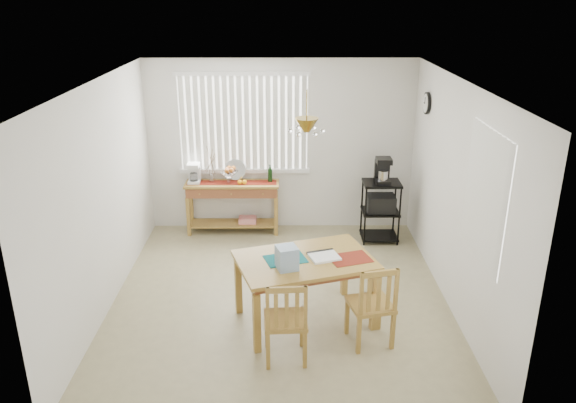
{
  "coord_description": "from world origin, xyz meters",
  "views": [
    {
      "loc": [
        0.06,
        -5.95,
        3.51
      ],
      "look_at": [
        0.1,
        0.55,
        1.05
      ],
      "focal_mm": 35.0,
      "sensor_mm": 36.0,
      "label": 1
    }
  ],
  "objects_px": {
    "wire_cart": "(381,206)",
    "dining_table": "(305,266)",
    "cart_items": "(383,171)",
    "sideboard": "(233,195)",
    "chair_left": "(286,321)",
    "chair_right": "(372,305)"
  },
  "relations": [
    {
      "from": "sideboard",
      "to": "chair_left",
      "type": "xyz_separation_m",
      "value": [
        0.79,
        -3.23,
        -0.15
      ]
    },
    {
      "from": "sideboard",
      "to": "wire_cart",
      "type": "height_order",
      "value": "wire_cart"
    },
    {
      "from": "dining_table",
      "to": "chair_left",
      "type": "xyz_separation_m",
      "value": [
        -0.21,
        -0.72,
        -0.24
      ]
    },
    {
      "from": "sideboard",
      "to": "dining_table",
      "type": "height_order",
      "value": "sideboard"
    },
    {
      "from": "cart_items",
      "to": "chair_left",
      "type": "xyz_separation_m",
      "value": [
        -1.4,
        -2.91,
        -0.63
      ]
    },
    {
      "from": "cart_items",
      "to": "chair_left",
      "type": "distance_m",
      "value": 3.29
    },
    {
      "from": "sideboard",
      "to": "dining_table",
      "type": "distance_m",
      "value": 2.7
    },
    {
      "from": "cart_items",
      "to": "dining_table",
      "type": "distance_m",
      "value": 2.52
    },
    {
      "from": "sideboard",
      "to": "cart_items",
      "type": "bearing_deg",
      "value": -8.35
    },
    {
      "from": "wire_cart",
      "to": "chair_left",
      "type": "relative_size",
      "value": 0.99
    },
    {
      "from": "cart_items",
      "to": "chair_left",
      "type": "bearing_deg",
      "value": -115.7
    },
    {
      "from": "sideboard",
      "to": "chair_left",
      "type": "bearing_deg",
      "value": -76.26
    },
    {
      "from": "chair_left",
      "to": "chair_right",
      "type": "bearing_deg",
      "value": 17.15
    },
    {
      "from": "dining_table",
      "to": "chair_right",
      "type": "height_order",
      "value": "chair_right"
    },
    {
      "from": "wire_cart",
      "to": "chair_right",
      "type": "distance_m",
      "value": 2.67
    },
    {
      "from": "wire_cart",
      "to": "dining_table",
      "type": "height_order",
      "value": "wire_cart"
    },
    {
      "from": "sideboard",
      "to": "dining_table",
      "type": "xyz_separation_m",
      "value": [
        1.0,
        -2.51,
        0.09
      ]
    },
    {
      "from": "sideboard",
      "to": "dining_table",
      "type": "relative_size",
      "value": 0.85
    },
    {
      "from": "sideboard",
      "to": "wire_cart",
      "type": "xyz_separation_m",
      "value": [
        2.19,
        -0.33,
        -0.05
      ]
    },
    {
      "from": "dining_table",
      "to": "chair_right",
      "type": "xyz_separation_m",
      "value": [
        0.68,
        -0.44,
        -0.23
      ]
    },
    {
      "from": "cart_items",
      "to": "sideboard",
      "type": "bearing_deg",
      "value": 171.65
    },
    {
      "from": "wire_cart",
      "to": "dining_table",
      "type": "xyz_separation_m",
      "value": [
        -1.19,
        -2.18,
        0.14
      ]
    }
  ]
}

